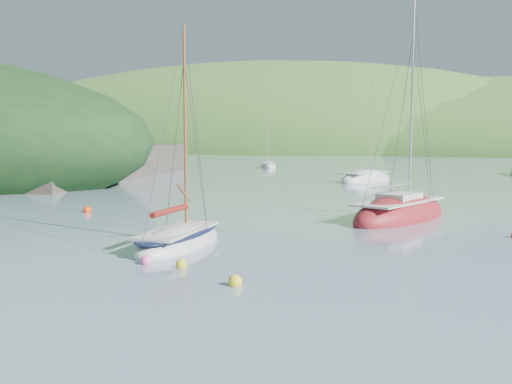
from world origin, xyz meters
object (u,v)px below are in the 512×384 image
(daysailer_white, at_px, (179,241))
(distant_sloop_a, at_px, (366,180))
(distant_sloop_c, at_px, (268,166))
(sloop_red, at_px, (400,215))

(daysailer_white, relative_size, distant_sloop_a, 0.86)
(distant_sloop_a, height_order, distant_sloop_c, distant_sloop_a)
(daysailer_white, distance_m, distant_sloop_a, 36.91)
(sloop_red, distance_m, distant_sloop_c, 52.83)
(daysailer_white, bearing_deg, distant_sloop_a, 84.73)
(daysailer_white, distance_m, sloop_red, 13.48)
(daysailer_white, height_order, distant_sloop_c, daysailer_white)
(daysailer_white, height_order, distant_sloop_a, distant_sloop_a)
(daysailer_white, xyz_separation_m, distant_sloop_a, (1.62, 36.87, -0.03))
(sloop_red, height_order, distant_sloop_c, sloop_red)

